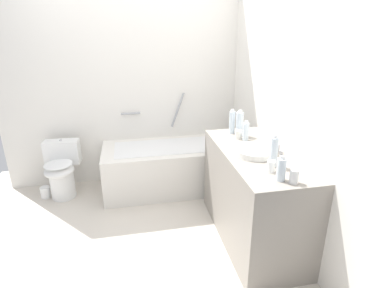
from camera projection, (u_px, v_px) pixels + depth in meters
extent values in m
plane|color=beige|center=(141.00, 236.00, 3.08)|extent=(3.70, 3.70, 0.00)
cube|color=white|center=(130.00, 85.00, 3.88)|extent=(3.10, 0.10, 2.49)
cube|color=white|center=(286.00, 105.00, 2.91)|extent=(0.10, 3.00, 2.49)
cube|color=silver|center=(172.00, 167.00, 3.92)|extent=(1.64, 0.74, 0.55)
cube|color=white|center=(171.00, 150.00, 3.84)|extent=(1.35, 0.54, 0.09)
cylinder|color=#A4A4A9|center=(222.00, 140.00, 3.93)|extent=(0.09, 0.03, 0.03)
cylinder|color=#A4A4A9|center=(178.00, 110.00, 4.03)|extent=(0.18, 0.03, 0.44)
cylinder|color=#A4A4A9|center=(131.00, 113.00, 3.92)|extent=(0.23, 0.03, 0.03)
cylinder|color=white|center=(62.00, 183.00, 3.72)|extent=(0.28, 0.28, 0.37)
ellipsoid|color=white|center=(59.00, 171.00, 3.62)|extent=(0.35, 0.37, 0.13)
ellipsoid|color=white|center=(58.00, 164.00, 3.59)|extent=(0.34, 0.35, 0.02)
cube|color=white|center=(62.00, 152.00, 3.77)|extent=(0.41, 0.20, 0.29)
cylinder|color=silver|center=(60.00, 140.00, 3.72)|extent=(0.03, 0.03, 0.01)
cube|color=gray|center=(253.00, 196.00, 2.93)|extent=(0.60, 1.37, 0.89)
cylinder|color=white|center=(255.00, 151.00, 2.72)|extent=(0.36, 0.36, 0.05)
cylinder|color=#A7A7AD|center=(278.00, 148.00, 2.76)|extent=(0.02, 0.02, 0.07)
cylinder|color=#A7A7AD|center=(273.00, 145.00, 2.74)|extent=(0.10, 0.02, 0.02)
cylinder|color=#A7A7AD|center=(281.00, 153.00, 2.71)|extent=(0.03, 0.03, 0.04)
cylinder|color=#A7A7AD|center=(275.00, 148.00, 2.82)|extent=(0.03, 0.03, 0.04)
cylinder|color=silver|center=(274.00, 152.00, 2.46)|extent=(0.06, 0.06, 0.23)
cylinder|color=white|center=(275.00, 137.00, 2.41)|extent=(0.03, 0.03, 0.02)
cylinder|color=silver|center=(281.00, 170.00, 2.24)|extent=(0.07, 0.07, 0.17)
cylinder|color=white|center=(283.00, 157.00, 2.21)|extent=(0.04, 0.04, 0.02)
cylinder|color=silver|center=(232.00, 122.00, 3.22)|extent=(0.06, 0.06, 0.23)
cylinder|color=white|center=(233.00, 111.00, 3.17)|extent=(0.03, 0.03, 0.02)
cylinder|color=silver|center=(246.00, 132.00, 3.03)|extent=(0.06, 0.06, 0.17)
cylinder|color=white|center=(246.00, 122.00, 2.99)|extent=(0.03, 0.03, 0.02)
cylinder|color=silver|center=(240.00, 124.00, 3.15)|extent=(0.07, 0.07, 0.24)
cylinder|color=white|center=(240.00, 111.00, 3.10)|extent=(0.04, 0.04, 0.02)
cylinder|color=white|center=(271.00, 166.00, 2.38)|extent=(0.06, 0.06, 0.09)
cylinder|color=white|center=(238.00, 134.00, 3.09)|extent=(0.06, 0.06, 0.08)
cylinder|color=white|center=(294.00, 176.00, 2.21)|extent=(0.06, 0.06, 0.10)
cylinder|color=white|center=(45.00, 192.00, 3.75)|extent=(0.11, 0.11, 0.14)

